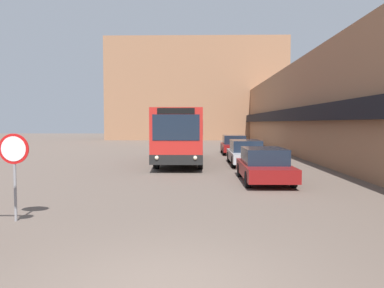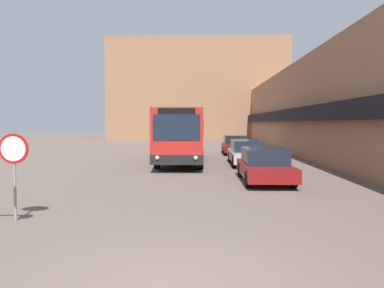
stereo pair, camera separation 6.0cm
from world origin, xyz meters
The scene contains 7 objects.
building_row_right centered at (9.97, 24.00, 3.50)m, with size 5.50×60.00×7.01m.
building_backdrop_far centered at (0.00, 51.03, 7.29)m, with size 26.00×8.00×14.57m.
city_bus centered at (-0.65, 17.68, 1.74)m, with size 2.62×10.36×3.22m.
parked_car_front centered at (3.20, 10.27, 0.71)m, with size 1.93×4.57×1.41m.
parked_car_middle centered at (3.20, 16.62, 0.73)m, with size 1.91×4.90×1.45m.
parked_car_back centered at (3.20, 24.17, 0.74)m, with size 1.93×4.25×1.48m.
stop_sign centered at (-4.12, 3.79, 1.59)m, with size 0.76×0.08×2.20m.
Camera 2 is at (0.56, -5.37, 2.47)m, focal length 35.00 mm.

